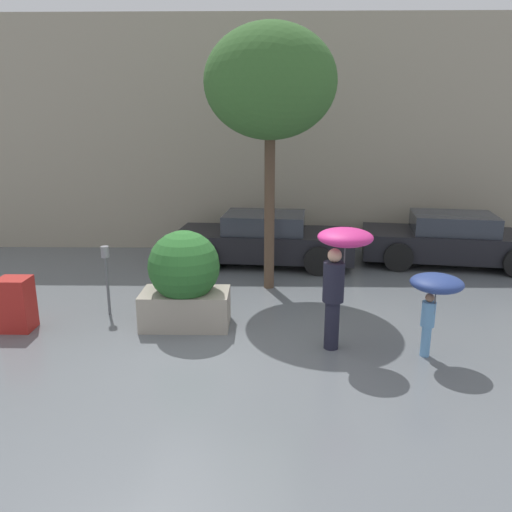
# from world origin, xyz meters

# --- Properties ---
(ground_plane) EXTENTS (40.00, 40.00, 0.00)m
(ground_plane) POSITION_xyz_m (0.00, 0.00, 0.00)
(ground_plane) COLOR slate
(building_facade) EXTENTS (18.00, 0.30, 6.00)m
(building_facade) POSITION_xyz_m (0.00, 6.50, 3.00)
(building_facade) COLOR #9E937F
(building_facade) RESTS_ON ground
(planter_box) EXTENTS (1.47, 1.19, 1.65)m
(planter_box) POSITION_xyz_m (-0.58, 0.90, 0.83)
(planter_box) COLOR #9E9384
(planter_box) RESTS_ON ground
(person_adult) EXTENTS (0.80, 0.80, 1.89)m
(person_adult) POSITION_xyz_m (1.86, 0.04, 1.40)
(person_adult) COLOR #1E1E2D
(person_adult) RESTS_ON ground
(person_child) EXTENTS (0.74, 0.74, 1.28)m
(person_child) POSITION_xyz_m (3.19, -0.23, 1.06)
(person_child) COLOR #669ED1
(person_child) RESTS_ON ground
(parked_car_near) EXTENTS (4.40, 2.25, 1.24)m
(parked_car_near) POSITION_xyz_m (0.75, 4.85, 0.59)
(parked_car_near) COLOR black
(parked_car_near) RESTS_ON ground
(parked_car_far) EXTENTS (4.42, 2.44, 1.24)m
(parked_car_far) POSITION_xyz_m (5.28, 4.86, 0.59)
(parked_car_far) COLOR black
(parked_car_far) RESTS_ON ground
(street_tree) EXTENTS (2.53, 2.53, 5.18)m
(street_tree) POSITION_xyz_m (0.84, 2.98, 4.07)
(street_tree) COLOR brown
(street_tree) RESTS_ON ground
(parking_meter) EXTENTS (0.14, 0.14, 1.27)m
(parking_meter) POSITION_xyz_m (-2.05, 1.40, 0.91)
(parking_meter) COLOR #595B60
(parking_meter) RESTS_ON ground
(newspaper_box) EXTENTS (0.50, 0.44, 0.90)m
(newspaper_box) POSITION_xyz_m (-3.36, 0.68, 0.45)
(newspaper_box) COLOR #B2231E
(newspaper_box) RESTS_ON ground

